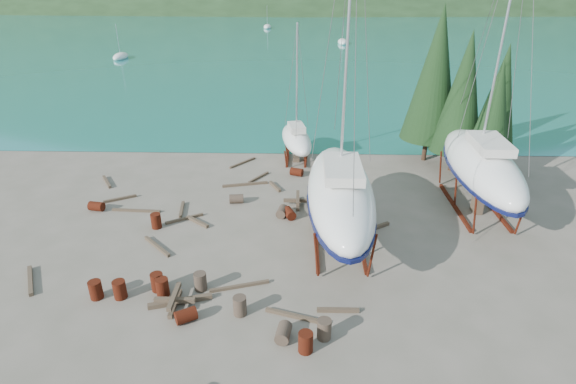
{
  "coord_description": "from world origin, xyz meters",
  "views": [
    {
      "loc": [
        1.22,
        -19.26,
        13.17
      ],
      "look_at": [
        0.6,
        3.0,
        2.36
      ],
      "focal_mm": 28.0,
      "sensor_mm": 36.0,
      "label": 1
    }
  ],
  "objects_px": {
    "large_sailboat_far": "(482,165)",
    "worker": "(369,228)",
    "large_sailboat_near": "(340,192)",
    "small_sailboat_shore": "(296,139)"
  },
  "relations": [
    {
      "from": "large_sailboat_near",
      "to": "large_sailboat_far",
      "type": "xyz_separation_m",
      "value": [
        8.76,
        4.04,
        -0.03
      ]
    },
    {
      "from": "large_sailboat_near",
      "to": "small_sailboat_shore",
      "type": "bearing_deg",
      "value": 101.39
    },
    {
      "from": "large_sailboat_far",
      "to": "small_sailboat_shore",
      "type": "relative_size",
      "value": 1.75
    },
    {
      "from": "large_sailboat_near",
      "to": "small_sailboat_shore",
      "type": "relative_size",
      "value": 1.8
    },
    {
      "from": "large_sailboat_far",
      "to": "small_sailboat_shore",
      "type": "xyz_separation_m",
      "value": [
        -11.17,
        7.94,
        -1.23
      ]
    },
    {
      "from": "large_sailboat_far",
      "to": "worker",
      "type": "relative_size",
      "value": 11.38
    },
    {
      "from": "large_sailboat_far",
      "to": "small_sailboat_shore",
      "type": "height_order",
      "value": "large_sailboat_far"
    },
    {
      "from": "large_sailboat_far",
      "to": "worker",
      "type": "xyz_separation_m",
      "value": [
        -7.07,
        -4.04,
        -2.13
      ]
    },
    {
      "from": "large_sailboat_far",
      "to": "worker",
      "type": "height_order",
      "value": "large_sailboat_far"
    },
    {
      "from": "small_sailboat_shore",
      "to": "worker",
      "type": "xyz_separation_m",
      "value": [
        4.1,
        -11.98,
        -0.9
      ]
    }
  ]
}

